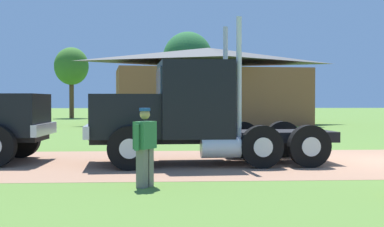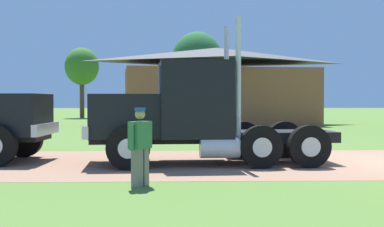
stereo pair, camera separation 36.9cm
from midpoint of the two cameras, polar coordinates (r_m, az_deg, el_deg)
truck_foreground_white at (r=14.42m, az=-1.49°, el=-0.13°), size 6.83×3.05×3.87m
visitor_by_barrel at (r=10.64m, az=-6.05°, el=-3.28°), size 0.47×0.59×1.57m
shed_building at (r=37.87m, az=1.49°, el=2.80°), size 14.26×9.40×5.44m
tree_left at (r=52.55m, az=-12.98°, el=4.90°), size 3.27×3.27×6.78m
tree_mid at (r=46.54m, az=-0.69°, el=5.78°), size 4.38×4.38×7.67m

